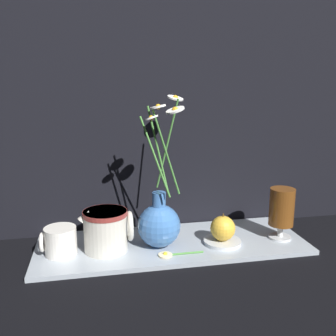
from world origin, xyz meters
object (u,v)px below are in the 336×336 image
ceramic_pitcher (107,228)px  orange_fruit (223,228)px  vase_with_flowers (159,221)px  yellow_mug (60,241)px  tea_glass (282,209)px

ceramic_pitcher → orange_fruit: 0.31m
vase_with_flowers → orange_fruit: (0.17, -0.02, -0.03)m
vase_with_flowers → orange_fruit: size_ratio=5.24×
vase_with_flowers → ceramic_pitcher: (-0.14, 0.00, -0.01)m
yellow_mug → tea_glass: (0.60, -0.02, 0.05)m
ceramic_pitcher → tea_glass: (0.48, -0.02, 0.03)m
vase_with_flowers → tea_glass: bearing=-2.5°
tea_glass → orange_fruit: size_ratio=1.91×
vase_with_flowers → ceramic_pitcher: size_ratio=2.86×
vase_with_flowers → yellow_mug: vase_with_flowers is taller
yellow_mug → ceramic_pitcher: bearing=0.4°
tea_glass → orange_fruit: tea_glass is taller
orange_fruit → tea_glass: bearing=1.0°
ceramic_pitcher → tea_glass: 0.48m
yellow_mug → tea_glass: bearing=-1.6°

